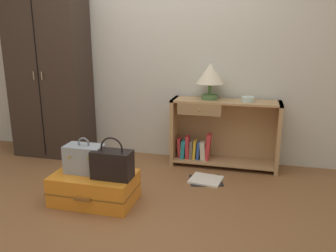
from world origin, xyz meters
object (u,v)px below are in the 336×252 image
bowl (248,99)px  bookshelf (220,133)px  train_case (85,159)px  table_lamp (210,75)px  bottle (52,187)px  suitcase_large (95,188)px  wardrobe (50,73)px  handbag (112,164)px  open_book_on_floor (206,180)px

bowl → bookshelf: bearing=173.4°
bowl → train_case: 1.73m
table_lamp → bottle: size_ratio=2.28×
train_case → bookshelf: bearing=46.9°
suitcase_large → train_case: bearing=164.3°
bookshelf → train_case: (-1.03, -1.10, 0.01)m
wardrobe → train_case: bearing=-47.8°
train_case → bottle: (-0.34, 0.00, -0.30)m
suitcase_large → wardrobe: bearing=134.1°
handbag → bottle: bearing=174.5°
table_lamp → bottle: 1.90m
table_lamp → bottle: bearing=-138.4°
handbag → open_book_on_floor: handbag is taller
bookshelf → bowl: (0.27, -0.03, 0.39)m
bowl → train_case: bearing=-140.6°
bookshelf → table_lamp: table_lamp is taller
table_lamp → train_case: 1.56m
bowl → train_case: bowl is taller
bottle → table_lamp: bearing=41.6°
bookshelf → table_lamp: (-0.13, 0.01, 0.62)m
suitcase_large → train_case: 0.27m
bowl → bottle: bearing=-147.0°
wardrobe → bowl: wardrobe is taller
table_lamp → bowl: bearing=-5.8°
wardrobe → bowl: size_ratio=14.29×
open_book_on_floor → table_lamp: bearing=96.1°
table_lamp → open_book_on_floor: table_lamp is taller
bookshelf → open_book_on_floor: bookshelf is taller
bowl → bottle: size_ratio=0.80×
wardrobe → bottle: (0.59, -1.02, -0.88)m
bookshelf → bowl: bearing=-6.6°
bottle → open_book_on_floor: (1.30, 0.64, -0.07)m
suitcase_large → handbag: 0.31m
wardrobe → bottle: bearing=-60.1°
wardrobe → bookshelf: wardrobe is taller
bookshelf → handbag: bookshelf is taller
bookshelf → train_case: bearing=-133.1°
bottle → open_book_on_floor: bottle is taller
bottle → train_case: bearing=-0.4°
table_lamp → suitcase_large: bearing=-125.7°
wardrobe → table_lamp: bearing=2.8°
bookshelf → handbag: 1.38m
bookshelf → wardrobe: bearing=-177.7°
table_lamp → open_book_on_floor: 1.08m
bowl → train_case: (-1.30, -1.07, -0.38)m
table_lamp → suitcase_large: size_ratio=0.54×
wardrobe → table_lamp: size_ratio=5.05×
bowl → open_book_on_floor: size_ratio=0.36×
handbag → bookshelf: bearing=57.0°
table_lamp → bottle: table_lamp is taller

